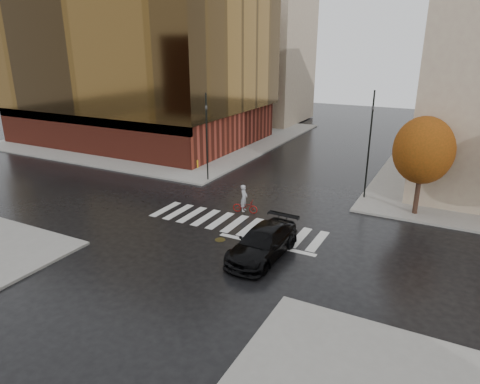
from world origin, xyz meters
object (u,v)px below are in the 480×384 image
object	(u,v)px
sedan	(263,243)
traffic_light_ne	(370,138)
traffic_light_nw	(207,132)
cyclist	(245,203)
fire_hydrant	(197,163)

from	to	relation	value
sedan	traffic_light_ne	bearing A→B (deg)	78.54
traffic_light_nw	traffic_light_ne	xyz separation A→B (m)	(12.60, 1.59, 0.45)
sedan	cyclist	distance (m)	6.41
sedan	traffic_light_ne	xyz separation A→B (m)	(2.88, 11.70, 3.82)
cyclist	traffic_light_ne	distance (m)	10.09
traffic_light_nw	traffic_light_ne	size ratio (longest dim) A/B	0.92
cyclist	traffic_light_ne	size ratio (longest dim) A/B	0.25
cyclist	traffic_light_nw	xyz separation A→B (m)	(-5.98, 4.91, 3.51)
sedan	traffic_light_nw	distance (m)	14.43
sedan	traffic_light_nw	xyz separation A→B (m)	(-9.72, 10.11, 3.37)
traffic_light_nw	fire_hydrant	size ratio (longest dim) A/B	9.59
fire_hydrant	traffic_light_ne	bearing A→B (deg)	-3.72
cyclist	fire_hydrant	bearing A→B (deg)	39.50
fire_hydrant	traffic_light_nw	bearing A→B (deg)	-43.05
cyclist	sedan	bearing A→B (deg)	-154.16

